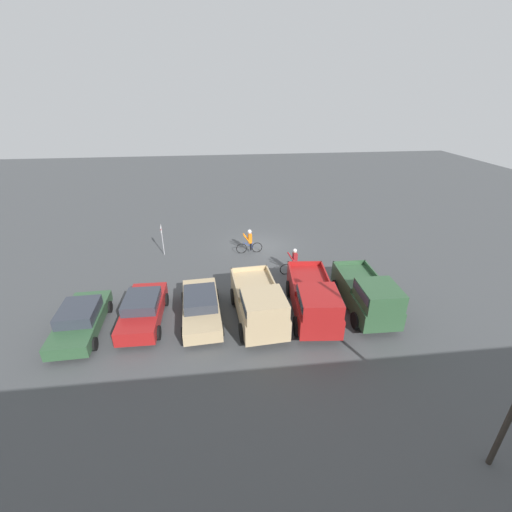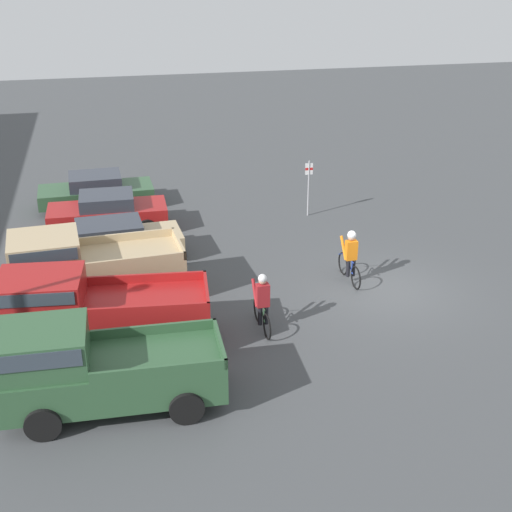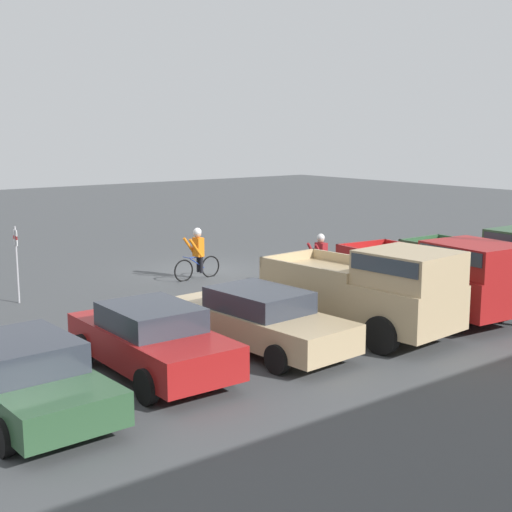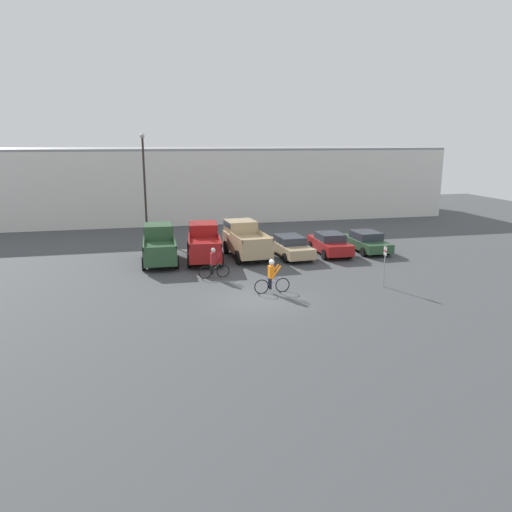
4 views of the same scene
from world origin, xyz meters
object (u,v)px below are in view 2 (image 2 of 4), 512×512
Objects in this scene: sedan_1 at (108,212)px; fire_lane_sign at (309,183)px; sedan_2 at (96,191)px; pickup_truck_1 at (89,309)px; cyclist_0 at (350,255)px; pickup_truck_0 at (92,367)px; pickup_truck_2 at (85,266)px; cyclist_1 at (262,302)px; sedan_0 at (110,242)px.

fire_lane_sign is at bearing -90.14° from sedan_1.
pickup_truck_1 is at bearing 178.75° from sedan_2.
cyclist_0 is (-8.79, -7.82, 0.21)m from sedan_2.
sedan_2 is (13.99, -0.19, -0.45)m from pickup_truck_0.
sedan_2 is (2.80, 0.40, -0.06)m from sedan_1.
sedan_1 is at bearing -2.99° from pickup_truck_0.
fire_lane_sign is (5.61, -8.51, 0.20)m from pickup_truck_2.
cyclist_1 reaches higher than sedan_2.
cyclist_1 is at bearing 125.59° from cyclist_0.
pickup_truck_0 reaches higher than pickup_truck_1.
fire_lane_sign is (-2.82, -8.15, 0.67)m from sedan_2.
sedan_0 is at bearing -4.10° from pickup_truck_0.
pickup_truck_0 reaches higher than sedan_1.
pickup_truck_1 reaches higher than sedan_2.
cyclist_1 is 0.79× the size of fire_lane_sign.
fire_lane_sign is (5.97, -0.33, 0.46)m from cyclist_0.
pickup_truck_0 is 0.91× the size of pickup_truck_1.
sedan_2 is 12.06m from cyclist_1.
cyclist_1 is 9.21m from fire_lane_sign.
pickup_truck_0 reaches higher than cyclist_1.
sedan_1 is 2.83m from sedan_2.
cyclist_1 is (-11.23, -4.42, 0.18)m from sedan_2.
cyclist_0 reaches higher than sedan_0.
cyclist_1 is at bearing -90.82° from pickup_truck_1.
pickup_truck_1 reaches higher than sedan_1.
pickup_truck_0 is 5.56m from pickup_truck_2.
cyclist_1 is at bearing -120.34° from pickup_truck_2.
cyclist_1 is (-2.44, 3.40, -0.03)m from cyclist_0.
sedan_0 is at bearing -6.76° from pickup_truck_1.
sedan_2 is (11.16, -0.24, -0.45)m from pickup_truck_1.
sedan_0 is 2.79× the size of cyclist_1.
pickup_truck_2 is at bearing 2.46° from pickup_truck_1.
pickup_truck_1 is 5.61m from sedan_0.
cyclist_1 is at bearing -158.52° from sedan_2.
fire_lane_sign reaches higher than sedan_2.
pickup_truck_0 is 11.21m from sedan_1.
pickup_truck_0 is at bearing 143.26° from fire_lane_sign.
cyclist_0 reaches higher than cyclist_1.
pickup_truck_2 reaches higher than cyclist_1.
pickup_truck_1 is 4.67m from cyclist_1.
fire_lane_sign is at bearing -109.07° from sedan_2.
pickup_truck_2 is 8.19m from cyclist_0.
pickup_truck_0 is at bearing 120.98° from cyclist_1.
cyclist_0 is at bearing -113.30° from sedan_0.
cyclist_0 reaches higher than sedan_1.
cyclist_0 is 0.83× the size of fire_lane_sign.
pickup_truck_0 is at bearing 175.90° from sedan_0.
sedan_1 is at bearing -7.68° from pickup_truck_2.
cyclist_0 reaches higher than sedan_2.
fire_lane_sign is at bearing -45.19° from pickup_truck_1.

